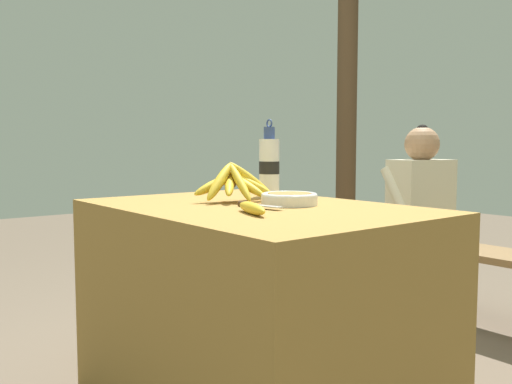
{
  "coord_description": "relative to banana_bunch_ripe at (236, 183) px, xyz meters",
  "views": [
    {
      "loc": [
        1.45,
        -1.15,
        0.94
      ],
      "look_at": [
        -0.05,
        0.05,
        0.77
      ],
      "focal_mm": 38.0,
      "sensor_mm": 36.0,
      "label": 1
    }
  ],
  "objects": [
    {
      "name": "support_post_near",
      "position": [
        -1.01,
        1.71,
        0.55
      ],
      "size": [
        0.14,
        0.14,
        2.71
      ],
      "color": "#4C3823",
      "rests_on": "ground_plane"
    },
    {
      "name": "seated_vendor",
      "position": [
        -0.23,
        1.42,
        -0.2
      ],
      "size": [
        0.44,
        0.42,
        1.06
      ],
      "rotation": [
        0.0,
        0.0,
        2.96
      ],
      "color": "#473828",
      "rests_on": "ground_plane"
    },
    {
      "name": "serving_bowl",
      "position": [
        0.2,
        0.08,
        -0.05
      ],
      "size": [
        0.2,
        0.2,
        0.04
      ],
      "color": "white",
      "rests_on": "market_counter"
    },
    {
      "name": "market_counter",
      "position": [
        0.13,
        -0.02,
        -0.44
      ],
      "size": [
        1.19,
        0.83,
        0.73
      ],
      "color": "olive",
      "rests_on": "ground_plane"
    },
    {
      "name": "loose_banana_front",
      "position": [
        0.31,
        -0.17,
        -0.05
      ],
      "size": [
        0.21,
        0.1,
        0.04
      ],
      "rotation": [
        0.0,
        0.0,
        -0.33
      ],
      "color": "gold",
      "rests_on": "market_counter"
    },
    {
      "name": "knife",
      "position": [
        0.19,
        -0.07,
        -0.06
      ],
      "size": [
        0.18,
        0.05,
        0.02
      ],
      "rotation": [
        0.0,
        0.0,
        0.16
      ],
      "color": "#BCBCC1",
      "rests_on": "market_counter"
    },
    {
      "name": "wooden_bench",
      "position": [
        -0.02,
        1.44,
        -0.46
      ],
      "size": [
        1.67,
        0.32,
        0.41
      ],
      "color": "brown",
      "rests_on": "ground_plane"
    },
    {
      "name": "banana_bunch_ripe",
      "position": [
        0.0,
        0.0,
        0.0
      ],
      "size": [
        0.2,
        0.34,
        0.16
      ],
      "color": "#4C381E",
      "rests_on": "market_counter"
    },
    {
      "name": "water_bottle",
      "position": [
        -0.11,
        0.25,
        0.05
      ],
      "size": [
        0.08,
        0.08,
        0.31
      ],
      "color": "white",
      "rests_on": "market_counter"
    }
  ]
}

